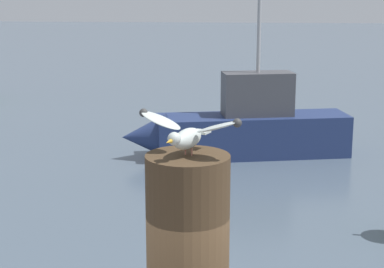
{
  "coord_description": "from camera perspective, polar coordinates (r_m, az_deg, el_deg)",
  "views": [
    {
      "loc": [
        0.89,
        -3.43,
        3.64
      ],
      "look_at": [
        0.6,
        -0.13,
        2.87
      ],
      "focal_mm": 60.28,
      "sensor_mm": 36.0,
      "label": 1
    }
  ],
  "objects": [
    {
      "name": "mooring_post",
      "position": [
        3.36,
        -0.37,
        -11.03
      ],
      "size": [
        0.42,
        0.42,
        1.1
      ],
      "primitive_type": "cylinder",
      "color": "#4C3823",
      "rests_on": "harbor_quay"
    },
    {
      "name": "seagull",
      "position": [
        3.14,
        -0.43,
        0.08
      ],
      "size": [
        0.54,
        0.38,
        0.21
      ],
      "color": "#C67560",
      "rests_on": "mooring_post"
    },
    {
      "name": "boat_navy",
      "position": [
        13.9,
        3.98,
        0.46
      ],
      "size": [
        4.98,
        2.04,
        4.03
      ],
      "color": "navy",
      "rests_on": "ground_plane"
    }
  ]
}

